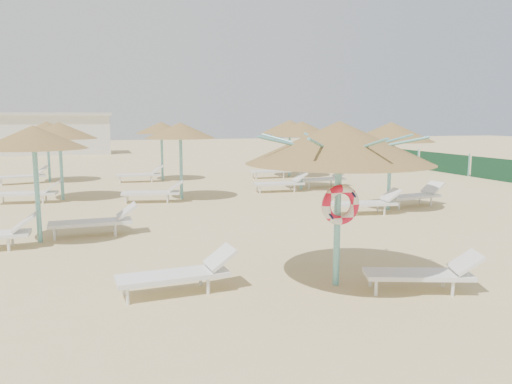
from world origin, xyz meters
name	(u,v)px	position (x,y,z in m)	size (l,w,h in m)	color
ground	(305,281)	(0.00, 0.00, 0.00)	(120.00, 120.00, 0.00)	#CDB57D
main_palapa	(339,143)	(0.41, -0.35, 2.38)	(3.06, 3.06, 2.74)	#69B5B6
lounger_main_a	(181,273)	(-2.14, 0.08, 0.33)	(1.93, 0.68, 0.69)	white
lounger_main_b	(425,273)	(1.63, -1.10, 0.32)	(1.90, 1.13, 0.66)	white
palapa_field	(202,132)	(0.57, 10.97, 2.29)	(14.74, 14.14, 2.71)	#69B5B6
service_hut	(57,133)	(-6.00, 35.00, 1.64)	(8.40, 4.40, 3.25)	silver
windbreak_fence	(503,170)	(14.00, 9.96, 0.50)	(0.08, 19.84, 1.10)	#194C2A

